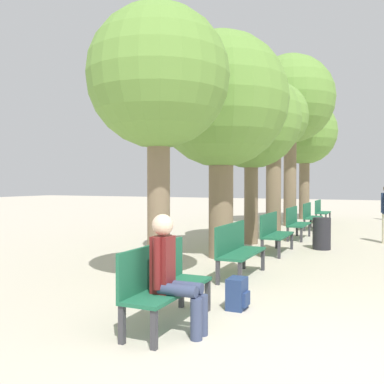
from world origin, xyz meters
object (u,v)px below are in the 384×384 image
at_px(tree_row_0, 158,80).
at_px(trash_bin, 322,234).
at_px(tree_row_1, 221,103).
at_px(tree_row_3, 274,121).
at_px(tree_row_4, 290,101).
at_px(backpack, 237,294).
at_px(bench_row_5, 321,210).
at_px(bench_row_4, 310,215).
at_px(bench_row_3, 296,221).
at_px(tree_row_5, 305,133).
at_px(bench_row_0, 162,280).
at_px(person_seated, 172,271).
at_px(bench_row_1, 237,247).
at_px(tree_row_2, 251,120).
at_px(bench_row_2, 274,231).

xyz_separation_m(tree_row_0, trash_bin, (1.89, 4.98, -2.89)).
relative_size(tree_row_1, tree_row_3, 1.01).
bearing_deg(tree_row_4, backpack, -82.19).
bearing_deg(bench_row_5, bench_row_4, -90.00).
height_order(bench_row_3, tree_row_3, tree_row_3).
bearing_deg(tree_row_5, tree_row_3, -90.00).
xyz_separation_m(bench_row_3, tree_row_0, (-0.92, -6.75, 2.75)).
bearing_deg(tree_row_5, bench_row_0, -86.58).
relative_size(person_seated, backpack, 3.20).
xyz_separation_m(bench_row_1, trash_bin, (0.97, 3.80, -0.13)).
xyz_separation_m(bench_row_3, tree_row_1, (-0.92, -3.88, 2.90)).
bearing_deg(bench_row_3, trash_bin, -61.39).
bearing_deg(tree_row_4, tree_row_1, -90.00).
distance_m(bench_row_0, trash_bin, 6.66).
xyz_separation_m(tree_row_4, person_seated, (1.16, -12.36, -4.11)).
xyz_separation_m(tree_row_2, person_seated, (1.16, -7.06, -2.65)).
distance_m(bench_row_3, backpack, 7.45).
height_order(tree_row_1, tree_row_3, tree_row_1).
distance_m(tree_row_5, person_seated, 16.00).
relative_size(bench_row_0, person_seated, 1.15).
relative_size(bench_row_2, tree_row_3, 0.30).
bearing_deg(tree_row_3, tree_row_4, 90.00).
height_order(bench_row_0, bench_row_3, same).
bearing_deg(trash_bin, tree_row_0, -110.75).
bearing_deg(tree_row_4, tree_row_3, -90.00).
bearing_deg(bench_row_4, bench_row_1, -90.00).
bearing_deg(tree_row_4, person_seated, -84.64).
distance_m(tree_row_0, backpack, 3.51).
bearing_deg(tree_row_0, tree_row_5, 90.00).
bearing_deg(bench_row_5, bench_row_3, -90.00).
distance_m(bench_row_5, tree_row_0, 12.66).
distance_m(bench_row_1, bench_row_4, 8.36).
height_order(bench_row_5, tree_row_1, tree_row_1).
height_order(bench_row_3, tree_row_2, tree_row_2).
bearing_deg(bench_row_4, tree_row_5, 102.17).
bearing_deg(tree_row_2, backpack, -75.41).
xyz_separation_m(bench_row_1, tree_row_2, (-0.92, 4.06, 2.82)).
height_order(tree_row_1, trash_bin, tree_row_1).
bearing_deg(bench_row_2, bench_row_1, -90.00).
relative_size(bench_row_1, tree_row_5, 0.28).
xyz_separation_m(bench_row_3, bench_row_5, (0.00, 5.57, 0.00)).
relative_size(bench_row_0, tree_row_2, 0.32).
bearing_deg(person_seated, tree_row_0, 122.46).
bearing_deg(bench_row_1, tree_row_5, 94.17).
bearing_deg(bench_row_3, tree_row_2, -121.23).
distance_m(bench_row_2, tree_row_1, 3.23).
relative_size(bench_row_1, tree_row_0, 0.34).
distance_m(bench_row_2, bench_row_5, 8.36).
distance_m(tree_row_1, tree_row_3, 4.96).
height_order(bench_row_1, tree_row_4, tree_row_4).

